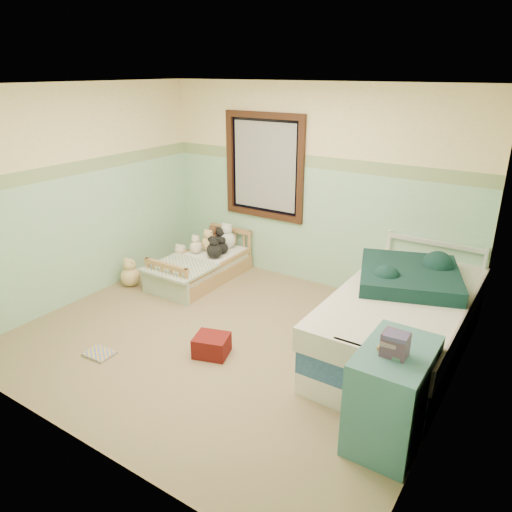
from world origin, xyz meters
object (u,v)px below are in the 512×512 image
Objects in this scene: toddler_bed_frame at (202,273)px; plush_floor_cream at (181,262)px; plush_floor_tan at (131,277)px; dresser at (392,395)px; red_pillow at (212,345)px; floor_book at (99,354)px; twin_bed_frame at (398,345)px.

plush_floor_cream is at bearing 170.45° from toddler_bed_frame.
plush_floor_tan is at bearing -133.67° from toddler_bed_frame.
dresser is 2.38× the size of red_pillow.
floor_book is at bearing -170.69° from dresser.
twin_bed_frame reaches higher than red_pillow.
twin_bed_frame is (3.41, 0.29, -0.02)m from plush_floor_tan.
plush_floor_tan is at bearing -175.07° from twin_bed_frame.
plush_floor_tan is 3.81m from dresser.
plush_floor_cream is at bearing 139.18° from red_pillow.
plush_floor_tan reaches higher than red_pillow.
plush_floor_tan reaches higher than toddler_bed_frame.
red_pillow is (-1.83, 0.17, -0.28)m from dresser.
plush_floor_tan is 0.33× the size of dresser.
dresser is (3.50, -1.61, 0.26)m from plush_floor_cream.
toddler_bed_frame is 2.79m from twin_bed_frame.
dresser is at bearing 6.75° from floor_book.
plush_floor_tan is at bearing 159.55° from red_pillow.
plush_floor_tan is at bearing -105.60° from plush_floor_cream.
plush_floor_cream is 3.86m from dresser.
plush_floor_cream reaches higher than toddler_bed_frame.
red_pillow is at bearing 174.83° from dresser.
toddler_bed_frame is at bearing 96.50° from floor_book.
toddler_bed_frame is 5.52× the size of plush_floor_tan.
red_pillow is at bearing 31.21° from floor_book.
plush_floor_cream is 3.23m from twin_bed_frame.
toddler_bed_frame is at bearing 132.10° from red_pillow.
red_pillow is (1.24, -1.37, 0.01)m from toddler_bed_frame.
toddler_bed_frame is 0.93m from plush_floor_tan.
dresser is (3.07, -1.54, 0.30)m from toddler_bed_frame.
toddler_bed_frame is 5.41× the size of plush_floor_cream.
plush_floor_tan is at bearing 166.85° from dresser.
plush_floor_cream is at bearing 107.42° from floor_book.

